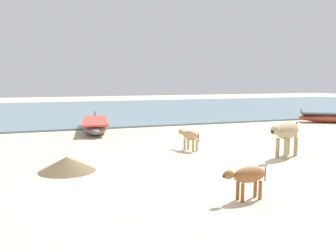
% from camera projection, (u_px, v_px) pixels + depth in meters
% --- Properties ---
extents(ground, '(80.00, 80.00, 0.00)m').
position_uv_depth(ground, '(204.00, 170.00, 8.81)').
color(ground, beige).
extents(sea_water, '(60.00, 20.00, 0.08)m').
position_uv_depth(sea_water, '(92.00, 110.00, 25.62)').
color(sea_water, slate).
rests_on(sea_water, ground).
extents(fishing_boat_1, '(1.62, 4.18, 0.69)m').
position_uv_depth(fishing_boat_1, '(95.00, 125.00, 15.21)').
color(fishing_boat_1, '#5B5651').
rests_on(fishing_boat_1, ground).
extents(fishing_boat_2, '(3.18, 2.51, 0.66)m').
position_uv_depth(fishing_boat_2, '(331.00, 118.00, 18.44)').
color(fishing_boat_2, '#B74733').
rests_on(fishing_boat_2, ground).
extents(cow_adult_dun, '(1.45, 0.95, 0.99)m').
position_uv_depth(cow_adult_dun, '(287.00, 132.00, 10.15)').
color(cow_adult_dun, tan).
rests_on(cow_adult_dun, ground).
extents(calf_near_brown, '(0.94, 0.32, 0.61)m').
position_uv_depth(calf_near_brown, '(248.00, 176.00, 6.54)').
color(calf_near_brown, brown).
rests_on(calf_near_brown, ground).
extents(calf_far_tan, '(0.46, 0.94, 0.62)m').
position_uv_depth(calf_far_tan, '(190.00, 136.00, 11.16)').
color(calf_far_tan, tan).
rests_on(calf_far_tan, ground).
extents(debris_pile_0, '(1.68, 1.68, 0.35)m').
position_uv_depth(debris_pile_0, '(67.00, 164.00, 8.62)').
color(debris_pile_0, brown).
rests_on(debris_pile_0, ground).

